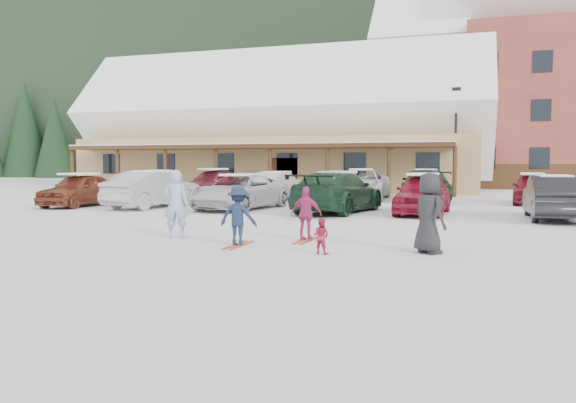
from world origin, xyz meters
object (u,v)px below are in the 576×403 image
(adult_skier, at_px, (176,204))
(bystander_dark, at_px, (429,213))
(parked_car_11, at_px, (425,185))
(parked_car_1, at_px, (153,189))
(child_navy, at_px, (238,216))
(parked_car_2, at_px, (240,192))
(parked_car_3, at_px, (338,192))
(parked_car_7, at_px, (158,183))
(parked_car_5, at_px, (553,198))
(child_magenta, at_px, (306,214))
(toddler_red, at_px, (321,236))
(parked_car_4, at_px, (423,194))
(day_lodge, at_px, (279,135))
(parked_car_9, at_px, (277,185))
(parked_car_0, at_px, (79,190))
(parked_car_10, at_px, (361,184))
(lamp_post, at_px, (456,134))
(parked_car_8, at_px, (213,183))
(parked_car_12, at_px, (532,189))

(adult_skier, height_order, bystander_dark, adult_skier)
(parked_car_11, bearing_deg, parked_car_1, 26.51)
(child_navy, xyz_separation_m, parked_car_2, (-3.88, 9.39, 0.03))
(adult_skier, bearing_deg, parked_car_3, -123.85)
(parked_car_7, bearing_deg, parked_car_5, 150.62)
(child_magenta, height_order, parked_car_5, parked_car_5)
(adult_skier, bearing_deg, toddler_red, 143.87)
(parked_car_4, height_order, parked_car_11, parked_car_11)
(adult_skier, relative_size, bystander_dark, 1.02)
(toddler_red, bearing_deg, adult_skier, -5.72)
(child_magenta, distance_m, parked_car_4, 8.39)
(parked_car_7, bearing_deg, parked_car_4, 147.34)
(bystander_dark, distance_m, parked_car_7, 23.09)
(day_lodge, relative_size, parked_car_9, 6.83)
(toddler_red, bearing_deg, parked_car_0, -22.92)
(parked_car_1, distance_m, parked_car_11, 13.03)
(parked_car_10, bearing_deg, parked_car_11, -9.47)
(day_lodge, relative_size, child_magenta, 21.92)
(lamp_post, xyz_separation_m, child_magenta, (-2.98, -22.26, -2.93))
(day_lodge, distance_m, parked_car_4, 21.88)
(toddler_red, xyz_separation_m, parked_car_1, (-9.76, 9.54, 0.40))
(parked_car_3, distance_m, parked_car_9, 9.09)
(parked_car_5, distance_m, parked_car_8, 17.87)
(parked_car_0, height_order, parked_car_10, parked_car_10)
(parked_car_0, bearing_deg, toddler_red, -36.07)
(parked_car_8, height_order, parked_car_11, parked_car_11)
(parked_car_1, bearing_deg, parked_car_10, -124.34)
(parked_car_4, height_order, parked_car_12, parked_car_4)
(parked_car_0, height_order, parked_car_1, parked_car_1)
(parked_car_4, xyz_separation_m, parked_car_7, (-15.43, 7.29, -0.02))
(child_navy, distance_m, parked_car_11, 16.72)
(parked_car_3, distance_m, parked_car_7, 14.40)
(toddler_red, distance_m, parked_car_7, 22.24)
(child_magenta, height_order, parked_car_10, parked_car_10)
(toddler_red, distance_m, parked_car_8, 19.94)
(parked_car_3, bearing_deg, child_navy, 97.60)
(parked_car_5, distance_m, parked_car_12, 7.34)
(parked_car_8, bearing_deg, parked_car_1, -76.38)
(parked_car_4, bearing_deg, parked_car_0, -174.20)
(parked_car_3, bearing_deg, parked_car_1, 10.16)
(parked_car_4, distance_m, parked_car_11, 7.12)
(parked_car_7, bearing_deg, parked_car_0, 89.25)
(child_magenta, relative_size, parked_car_0, 0.32)
(parked_car_5, bearing_deg, parked_car_0, 0.45)
(lamp_post, relative_size, bystander_dark, 3.76)
(child_magenta, bearing_deg, parked_car_2, -55.41)
(bystander_dark, bearing_deg, parked_car_2, -0.88)
(parked_car_11, bearing_deg, parked_car_10, -15.59)
(parked_car_1, distance_m, parked_car_12, 16.99)
(parked_car_0, relative_size, parked_car_10, 0.75)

